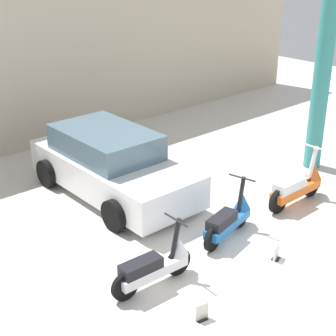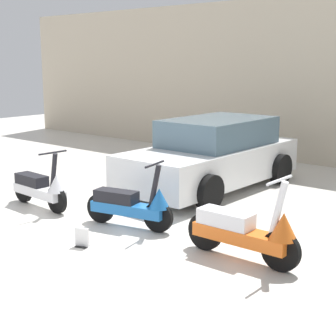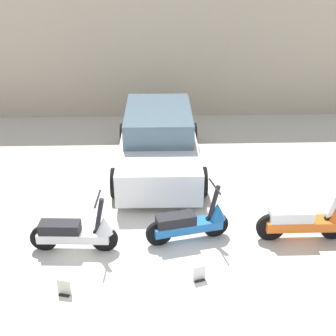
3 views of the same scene
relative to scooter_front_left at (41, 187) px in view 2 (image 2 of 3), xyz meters
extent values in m
plane|color=silver|center=(1.40, -0.81, -0.36)|extent=(28.00, 28.00, 0.00)
cube|color=beige|center=(1.40, 6.41, 1.59)|extent=(19.60, 0.12, 3.89)
cylinder|color=black|center=(0.43, -0.02, -0.13)|extent=(0.45, 0.10, 0.45)
cylinder|color=black|center=(-0.56, 0.03, -0.13)|extent=(0.45, 0.10, 0.45)
cube|color=silver|center=(-0.06, 0.00, -0.08)|extent=(1.18, 0.33, 0.16)
cube|color=black|center=(-0.27, 0.01, 0.09)|extent=(0.66, 0.29, 0.17)
cylinder|color=black|center=(0.38, -0.02, 0.32)|extent=(0.21, 0.09, 0.63)
cylinder|color=black|center=(0.38, -0.02, 0.63)|extent=(0.06, 0.52, 0.03)
cone|color=silver|center=(0.45, -0.02, 0.15)|extent=(0.31, 0.31, 0.29)
cylinder|color=black|center=(2.30, 0.32, -0.13)|extent=(0.45, 0.17, 0.45)
cylinder|color=black|center=(1.33, 0.10, -0.13)|extent=(0.45, 0.17, 0.45)
cube|color=#1E66B2|center=(1.81, 0.21, -0.08)|extent=(1.20, 0.52, 0.16)
cube|color=black|center=(1.61, 0.16, 0.09)|extent=(0.70, 0.40, 0.18)
cylinder|color=black|center=(2.25, 0.31, 0.32)|extent=(0.22, 0.12, 0.64)
cylinder|color=black|center=(2.25, 0.31, 0.64)|extent=(0.14, 0.51, 0.03)
cone|color=#1E66B2|center=(2.31, 0.32, 0.15)|extent=(0.36, 0.36, 0.29)
cylinder|color=black|center=(4.31, 0.19, -0.11)|extent=(0.49, 0.09, 0.49)
cylinder|color=black|center=(3.22, 0.19, -0.11)|extent=(0.49, 0.09, 0.49)
cube|color=orange|center=(3.76, 0.19, -0.05)|extent=(1.28, 0.30, 0.17)
cube|color=white|center=(3.53, 0.19, 0.13)|extent=(0.72, 0.29, 0.19)
cylinder|color=white|center=(4.25, 0.19, 0.38)|extent=(0.23, 0.08, 0.69)
cylinder|color=white|center=(4.25, 0.19, 0.73)|extent=(0.04, 0.57, 0.03)
cone|color=orange|center=(4.32, 0.19, 0.20)|extent=(0.33, 0.33, 0.32)
cube|color=white|center=(1.36, 2.93, 0.14)|extent=(1.66, 3.93, 0.65)
cube|color=slate|center=(1.36, 3.17, 0.72)|extent=(1.45, 2.20, 0.51)
cylinder|color=black|center=(2.19, 1.71, -0.06)|extent=(0.21, 0.60, 0.60)
cylinder|color=black|center=(0.50, 1.72, -0.06)|extent=(0.21, 0.60, 0.60)
cylinder|color=black|center=(2.21, 4.14, -0.06)|extent=(0.21, 0.60, 0.60)
cylinder|color=black|center=(0.52, 4.15, -0.06)|extent=(0.21, 0.60, 0.60)
cube|color=black|center=(1.91, -0.78, -0.35)|extent=(0.19, 0.16, 0.01)
cube|color=white|center=(1.91, -0.78, -0.23)|extent=(0.20, 0.09, 0.26)
camera|label=1|loc=(-4.13, -4.94, 4.39)|focal=55.00mm
camera|label=2|loc=(6.93, -4.99, 2.06)|focal=55.00mm
camera|label=3|loc=(1.30, -5.62, 4.04)|focal=45.00mm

